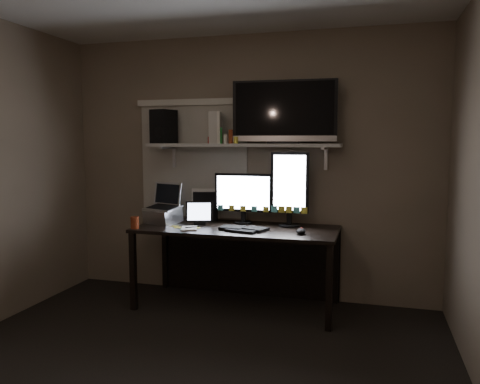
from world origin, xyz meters
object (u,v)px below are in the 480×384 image
(mouse, at_px, (301,231))
(speaker, at_px, (164,127))
(monitor_portrait, at_px, (290,189))
(game_console, at_px, (217,128))
(laptop, at_px, (163,204))
(monitor_landscape, at_px, (243,198))
(desk, at_px, (240,244))
(cup, at_px, (135,223))
(tv, at_px, (284,112))
(keyboard, at_px, (244,228))
(tablet, at_px, (200,213))

(mouse, distance_m, speaker, 1.67)
(monitor_portrait, xyz_separation_m, game_console, (-0.69, 0.00, 0.55))
(laptop, bearing_deg, monitor_landscape, 32.37)
(desk, relative_size, laptop, 4.88)
(mouse, distance_m, cup, 1.46)
(tv, bearing_deg, cup, -161.15)
(monitor_portrait, xyz_separation_m, cup, (-1.30, -0.48, -0.29))
(speaker, bearing_deg, tv, 16.75)
(monitor_landscape, xyz_separation_m, laptop, (-0.74, -0.19, -0.06))
(mouse, relative_size, speaker, 0.38)
(cup, bearing_deg, monitor_landscape, 30.83)
(monitor_landscape, distance_m, mouse, 0.72)
(tv, bearing_deg, keyboard, -138.58)
(mouse, bearing_deg, desk, 149.34)
(monitor_portrait, distance_m, game_console, 0.88)
(monitor_landscape, relative_size, tv, 0.59)
(mouse, bearing_deg, monitor_landscape, 142.18)
(tv, bearing_deg, mouse, -59.50)
(desk, xyz_separation_m, speaker, (-0.78, 0.06, 1.09))
(desk, distance_m, game_console, 1.10)
(tablet, distance_m, laptop, 0.37)
(mouse, relative_size, laptop, 0.33)
(desk, xyz_separation_m, monitor_portrait, (0.45, 0.06, 0.52))
(desk, xyz_separation_m, cup, (-0.85, -0.42, 0.23))
(laptop, height_order, cup, laptop)
(monitor_landscape, distance_m, tv, 0.88)
(desk, relative_size, mouse, 14.69)
(tv, bearing_deg, laptop, -173.91)
(tablet, distance_m, cup, 0.59)
(monitor_portrait, xyz_separation_m, laptop, (-1.18, -0.16, -0.16))
(tv, bearing_deg, game_console, 177.88)
(monitor_portrait, height_order, tablet, monitor_portrait)
(laptop, bearing_deg, monitor_portrait, 25.40)
(desk, distance_m, speaker, 1.34)
(mouse, height_order, cup, cup)
(monitor_landscape, bearing_deg, cup, -149.86)
(game_console, bearing_deg, speaker, 168.01)
(monitor_landscape, relative_size, keyboard, 1.32)
(speaker, bearing_deg, laptop, -56.53)
(keyboard, distance_m, tv, 1.10)
(tablet, xyz_separation_m, tv, (0.75, 0.16, 0.92))
(mouse, height_order, tv, tv)
(desk, xyz_separation_m, tv, (0.39, 0.07, 1.21))
(laptop, relative_size, speaker, 1.15)
(laptop, relative_size, cup, 3.48)
(monitor_portrait, bearing_deg, monitor_landscape, 177.82)
(keyboard, xyz_separation_m, speaker, (-0.87, 0.28, 0.90))
(desk, xyz_separation_m, mouse, (0.60, -0.26, 0.20))
(monitor_landscape, relative_size, monitor_portrait, 0.80)
(monitor_portrait, relative_size, tv, 0.74)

